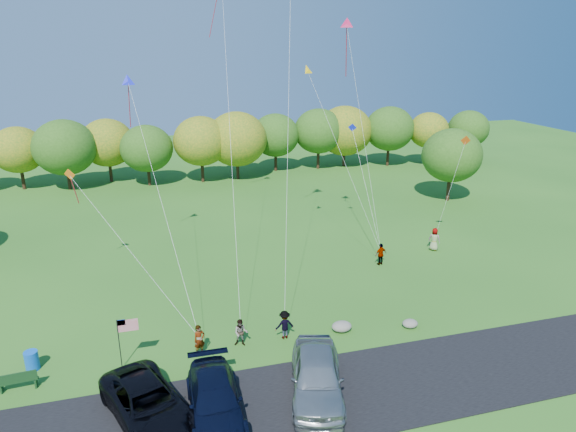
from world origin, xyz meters
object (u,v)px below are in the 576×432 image
object	(u,v)px
park_bench	(17,381)
trash_barrel	(32,361)
minivan_navy	(215,400)
flyer_a	(199,340)
flyer_c	(285,325)
minivan_dark	(147,403)
flyer_b	(241,333)
flyer_e	(434,239)
flyer_d	(381,254)
minivan_silver	(317,376)

from	to	relation	value
park_bench	trash_barrel	world-z (taller)	trash_barrel
minivan_navy	flyer_a	world-z (taller)	flyer_a
flyer_c	park_bench	world-z (taller)	flyer_c
trash_barrel	minivan_dark	bearing A→B (deg)	-44.20
park_bench	trash_barrel	distance (m)	1.65
flyer_b	flyer_e	distance (m)	19.44
minivan_dark	flyer_c	distance (m)	8.79
flyer_b	flyer_d	world-z (taller)	flyer_d
minivan_dark	flyer_b	distance (m)	6.79
flyer_e	flyer_d	bearing A→B (deg)	57.25
flyer_b	flyer_e	size ratio (longest dim) A/B	0.84
minivan_navy	flyer_b	xyz separation A→B (m)	(2.13, 5.20, -0.10)
flyer_e	park_bench	size ratio (longest dim) A/B	1.02
minivan_dark	trash_barrel	xyz separation A→B (m)	(-5.52, 5.37, -0.37)
flyer_d	flyer_e	bearing A→B (deg)	-179.06
trash_barrel	flyer_d	bearing A→B (deg)	17.30
flyer_d	minivan_dark	bearing A→B (deg)	21.95
flyer_a	flyer_e	distance (m)	21.55
minivan_navy	flyer_a	xyz separation A→B (m)	(-0.11, 4.96, -0.02)
minivan_dark	flyer_a	bearing A→B (deg)	38.05
minivan_navy	trash_barrel	xyz separation A→B (m)	(-8.35, 5.92, -0.37)
trash_barrel	flyer_a	bearing A→B (deg)	-6.65
minivan_silver	flyer_d	distance (m)	15.78
minivan_silver	flyer_d	size ratio (longest dim) A/B	3.49
flyer_a	park_bench	world-z (taller)	flyer_a
minivan_navy	flyer_d	size ratio (longest dim) A/B	3.33
minivan_navy	flyer_e	bearing A→B (deg)	37.78
flyer_b	flyer_d	distance (m)	14.17
flyer_c	minivan_silver	bearing A→B (deg)	87.88
minivan_silver	flyer_e	xyz separation A→B (m)	(14.58, 14.17, -0.14)
flyer_e	trash_barrel	size ratio (longest dim) A/B	1.82
flyer_b	flyer_c	distance (m)	2.46
flyer_d	park_bench	xyz separation A→B (m)	(-22.72, -8.58, -0.31)
minivan_silver	flyer_c	world-z (taller)	minivan_silver
minivan_dark	flyer_c	world-z (taller)	minivan_dark
minivan_silver	flyer_b	xyz separation A→B (m)	(-2.59, 5.04, -0.28)
flyer_d	flyer_e	xyz separation A→B (m)	(5.27, 1.43, 0.08)
minivan_silver	flyer_b	size ratio (longest dim) A/B	3.78
flyer_c	flyer_a	bearing A→B (deg)	0.14
minivan_navy	flyer_e	world-z (taller)	flyer_e
minivan_dark	flyer_e	bearing A→B (deg)	11.59
minivan_dark	flyer_a	distance (m)	5.18
minivan_silver	flyer_c	distance (m)	5.11
park_bench	flyer_d	bearing A→B (deg)	16.56
flyer_a	park_bench	distance (m)	8.62
minivan_dark	park_bench	distance (m)	6.98
minivan_navy	flyer_c	xyz separation A→B (m)	(4.59, 5.26, -0.04)
flyer_c	trash_barrel	distance (m)	12.96
trash_barrel	minivan_silver	bearing A→B (deg)	-23.80
flyer_a	minivan_navy	bearing A→B (deg)	-110.03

